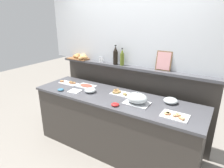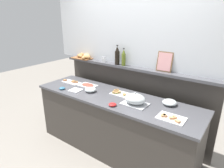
# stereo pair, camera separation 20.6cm
# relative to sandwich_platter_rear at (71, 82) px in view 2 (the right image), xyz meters

# --- Properties ---
(ground_plane) EXTENTS (12.00, 12.00, 0.00)m
(ground_plane) POSITION_rel_sandwich_platter_rear_xyz_m (0.95, 0.54, -0.93)
(ground_plane) COLOR gray
(buffet_counter) EXTENTS (2.55, 0.73, 0.92)m
(buffet_counter) POSITION_rel_sandwich_platter_rear_xyz_m (0.95, -0.06, -0.47)
(buffet_counter) COLOR #3D3833
(buffet_counter) RESTS_ON ground_plane
(back_ledge_unit) EXTENTS (2.67, 0.22, 1.27)m
(back_ledge_unit) POSITION_rel_sandwich_platter_rear_xyz_m (0.95, 0.48, -0.26)
(back_ledge_unit) COLOR #3D3833
(back_ledge_unit) RESTS_ON ground_plane
(upper_wall_panel) EXTENTS (3.27, 0.08, 1.33)m
(upper_wall_panel) POSITION_rel_sandwich_platter_rear_xyz_m (0.95, 0.50, 1.01)
(upper_wall_panel) COLOR silver
(upper_wall_panel) RESTS_ON back_ledge_unit
(sandwich_platter_rear) EXTENTS (0.35, 0.16, 0.04)m
(sandwich_platter_rear) POSITION_rel_sandwich_platter_rear_xyz_m (0.00, 0.00, 0.00)
(sandwich_platter_rear) COLOR silver
(sandwich_platter_rear) RESTS_ON buffet_counter
(sandwich_platter_side) EXTENTS (0.32, 0.20, 0.04)m
(sandwich_platter_side) POSITION_rel_sandwich_platter_rear_xyz_m (0.98, 0.07, 0.00)
(sandwich_platter_side) COLOR silver
(sandwich_platter_side) RESTS_ON buffet_counter
(sandwich_platter_front) EXTENTS (0.31, 0.22, 0.04)m
(sandwich_platter_front) POSITION_rel_sandwich_platter_rear_xyz_m (1.86, -0.20, 0.00)
(sandwich_platter_front) COLOR white
(sandwich_platter_front) RESTS_ON buffet_counter
(cold_cuts_platter) EXTENTS (0.31, 0.20, 0.02)m
(cold_cuts_platter) POSITION_rel_sandwich_platter_rear_xyz_m (0.34, 0.05, -0.00)
(cold_cuts_platter) COLOR white
(cold_cuts_platter) RESTS_ON buffet_counter
(serving_cloche) EXTENTS (0.34, 0.24, 0.17)m
(serving_cloche) POSITION_rel_sandwich_platter_rear_xyz_m (1.34, -0.12, 0.06)
(serving_cloche) COLOR #B7BABF
(serving_cloche) RESTS_ON buffet_counter
(glass_bowl_large) EXTENTS (0.19, 0.19, 0.07)m
(glass_bowl_large) POSITION_rel_sandwich_platter_rear_xyz_m (1.71, 0.14, 0.02)
(glass_bowl_large) COLOR silver
(glass_bowl_large) RESTS_ON buffet_counter
(glass_bowl_medium) EXTENTS (0.17, 0.17, 0.07)m
(glass_bowl_medium) POSITION_rel_sandwich_platter_rear_xyz_m (0.56, -0.13, 0.02)
(glass_bowl_medium) COLOR silver
(glass_bowl_medium) RESTS_ON buffet_counter
(condiment_bowl_dark) EXTENTS (0.10, 0.10, 0.04)m
(condiment_bowl_dark) POSITION_rel_sandwich_platter_rear_xyz_m (1.13, -0.33, 0.01)
(condiment_bowl_dark) COLOR red
(condiment_bowl_dark) RESTS_ON buffet_counter
(condiment_bowl_red) EXTENTS (0.10, 0.10, 0.03)m
(condiment_bowl_red) POSITION_rel_sandwich_platter_rear_xyz_m (0.13, -0.31, 0.01)
(condiment_bowl_red) COLOR teal
(condiment_bowl_red) RESTS_ON buffet_counter
(napkin_stack) EXTENTS (0.19, 0.19, 0.02)m
(napkin_stack) POSITION_rel_sandwich_platter_rear_xyz_m (0.34, -0.23, -0.00)
(napkin_stack) COLOR white
(napkin_stack) RESTS_ON buffet_counter
(olive_oil_bottle) EXTENTS (0.06, 0.06, 0.28)m
(olive_oil_bottle) POSITION_rel_sandwich_platter_rear_xyz_m (0.83, 0.39, 0.46)
(olive_oil_bottle) COLOR #56661E
(olive_oil_bottle) RESTS_ON back_ledge_unit
(wine_bottle_dark) EXTENTS (0.08, 0.08, 0.32)m
(wine_bottle_dark) POSITION_rel_sandwich_platter_rear_xyz_m (0.71, 0.38, 0.48)
(wine_bottle_dark) COLOR black
(wine_bottle_dark) RESTS_ON back_ledge_unit
(salt_shaker) EXTENTS (0.03, 0.03, 0.09)m
(salt_shaker) POSITION_rel_sandwich_platter_rear_xyz_m (0.39, 0.40, 0.38)
(salt_shaker) COLOR white
(salt_shaker) RESTS_ON back_ledge_unit
(pepper_shaker) EXTENTS (0.03, 0.03, 0.09)m
(pepper_shaker) POSITION_rel_sandwich_platter_rear_xyz_m (0.43, 0.40, 0.38)
(pepper_shaker) COLOR white
(pepper_shaker) RESTS_ON back_ledge_unit
(bread_basket) EXTENTS (0.43, 0.30, 0.08)m
(bread_basket) POSITION_rel_sandwich_platter_rear_xyz_m (-0.07, 0.41, 0.38)
(bread_basket) COLOR brown
(bread_basket) RESTS_ON back_ledge_unit
(framed_picture) EXTENTS (0.22, 0.06, 0.28)m
(framed_picture) POSITION_rel_sandwich_platter_rear_xyz_m (1.48, 0.44, 0.48)
(framed_picture) COLOR brown
(framed_picture) RESTS_ON back_ledge_unit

